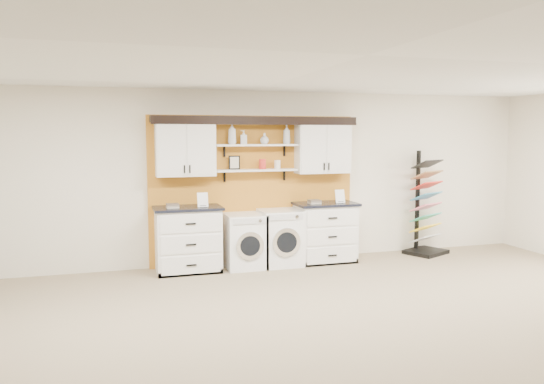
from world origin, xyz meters
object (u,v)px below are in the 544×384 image
object	(u,v)px
base_cabinet_left	(188,239)
dryer	(280,237)
base_cabinet_right	(325,232)
washer	(245,241)
sample_rack	(425,222)

from	to	relation	value
base_cabinet_left	dryer	size ratio (longest dim) A/B	1.15
base_cabinet_left	dryer	world-z (taller)	base_cabinet_left
base_cabinet_right	dryer	bearing A→B (deg)	-179.75
base_cabinet_left	washer	world-z (taller)	base_cabinet_left
washer	sample_rack	size ratio (longest dim) A/B	0.47
washer	dryer	distance (m)	0.59
sample_rack	dryer	bearing A→B (deg)	156.14
base_cabinet_right	washer	bearing A→B (deg)	-179.86
base_cabinet_right	dryer	size ratio (longest dim) A/B	1.12
dryer	sample_rack	size ratio (longest dim) A/B	0.49
dryer	sample_rack	xyz separation A→B (m)	(2.70, 0.04, 0.11)
base_cabinet_right	sample_rack	world-z (taller)	sample_rack
base_cabinet_left	washer	xyz separation A→B (m)	(0.89, -0.00, -0.07)
sample_rack	base_cabinet_left	bearing A→B (deg)	155.81
base_cabinet_right	sample_rack	xyz separation A→B (m)	(1.91, 0.04, 0.07)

